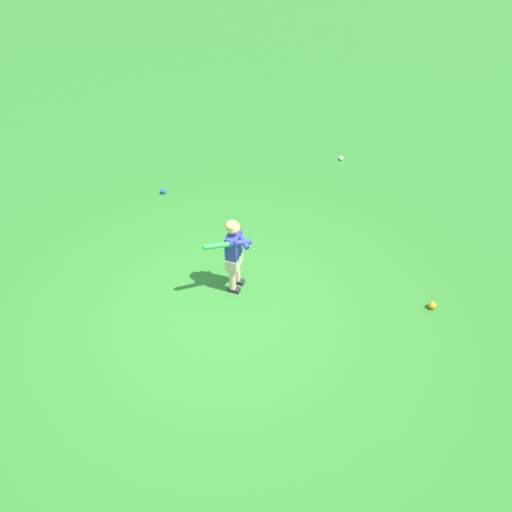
# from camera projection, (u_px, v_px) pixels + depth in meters

# --- Properties ---
(ground_plane) EXTENTS (40.00, 40.00, 0.00)m
(ground_plane) POSITION_uv_depth(u_px,v_px,m) (225.00, 312.00, 6.82)
(ground_plane) COLOR #2D7528
(child_batter) EXTENTS (0.35, 0.64, 1.08)m
(child_batter) POSITION_uv_depth(u_px,v_px,m) (233.00, 250.00, 6.76)
(child_batter) COLOR #232328
(child_batter) RESTS_ON ground
(play_ball_behind_batter) EXTENTS (0.10, 0.10, 0.10)m
(play_ball_behind_batter) POSITION_uv_depth(u_px,v_px,m) (432.00, 305.00, 6.85)
(play_ball_behind_batter) COLOR orange
(play_ball_behind_batter) RESTS_ON ground
(play_ball_far_left) EXTENTS (0.08, 0.08, 0.08)m
(play_ball_far_left) POSITION_uv_depth(u_px,v_px,m) (341.00, 158.00, 9.71)
(play_ball_far_left) COLOR white
(play_ball_far_left) RESTS_ON ground
(play_ball_near_batter) EXTENTS (0.09, 0.09, 0.09)m
(play_ball_near_batter) POSITION_uv_depth(u_px,v_px,m) (163.00, 191.00, 8.88)
(play_ball_near_batter) COLOR blue
(play_ball_near_batter) RESTS_ON ground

